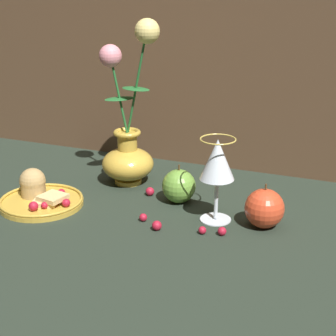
{
  "coord_description": "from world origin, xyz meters",
  "views": [
    {
      "loc": [
        0.45,
        -0.98,
        0.48
      ],
      "look_at": [
        0.06,
        -0.01,
        0.1
      ],
      "focal_mm": 60.0,
      "sensor_mm": 36.0,
      "label": 1
    }
  ],
  "objects_px": {
    "wine_glass": "(217,162)",
    "apple_beside_vase": "(264,208)",
    "vase": "(128,140)",
    "plate_with_pastries": "(39,196)",
    "apple_near_glass": "(179,186)"
  },
  "relations": [
    {
      "from": "vase",
      "to": "wine_glass",
      "type": "bearing_deg",
      "value": -25.17
    },
    {
      "from": "wine_glass",
      "to": "apple_beside_vase",
      "type": "xyz_separation_m",
      "value": [
        0.1,
        0.0,
        -0.08
      ]
    },
    {
      "from": "wine_glass",
      "to": "apple_beside_vase",
      "type": "height_order",
      "value": "wine_glass"
    },
    {
      "from": "plate_with_pastries",
      "to": "apple_beside_vase",
      "type": "xyz_separation_m",
      "value": [
        0.47,
        0.07,
        0.02
      ]
    },
    {
      "from": "apple_beside_vase",
      "to": "plate_with_pastries",
      "type": "bearing_deg",
      "value": -171.46
    },
    {
      "from": "plate_with_pastries",
      "to": "wine_glass",
      "type": "relative_size",
      "value": 1.04
    },
    {
      "from": "vase",
      "to": "apple_beside_vase",
      "type": "distance_m",
      "value": 0.37
    },
    {
      "from": "vase",
      "to": "wine_glass",
      "type": "xyz_separation_m",
      "value": [
        0.25,
        -0.12,
        0.02
      ]
    },
    {
      "from": "vase",
      "to": "plate_with_pastries",
      "type": "xyz_separation_m",
      "value": [
        -0.12,
        -0.18,
        -0.09
      ]
    },
    {
      "from": "apple_beside_vase",
      "to": "apple_near_glass",
      "type": "xyz_separation_m",
      "value": [
        -0.2,
        0.05,
        -0.0
      ]
    },
    {
      "from": "wine_glass",
      "to": "apple_beside_vase",
      "type": "relative_size",
      "value": 1.91
    },
    {
      "from": "wine_glass",
      "to": "apple_near_glass",
      "type": "xyz_separation_m",
      "value": [
        -0.1,
        0.06,
        -0.08
      ]
    },
    {
      "from": "vase",
      "to": "plate_with_pastries",
      "type": "relative_size",
      "value": 2.13
    },
    {
      "from": "apple_beside_vase",
      "to": "wine_glass",
      "type": "bearing_deg",
      "value": -177.19
    },
    {
      "from": "apple_near_glass",
      "to": "vase",
      "type": "bearing_deg",
      "value": 157.66
    }
  ]
}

